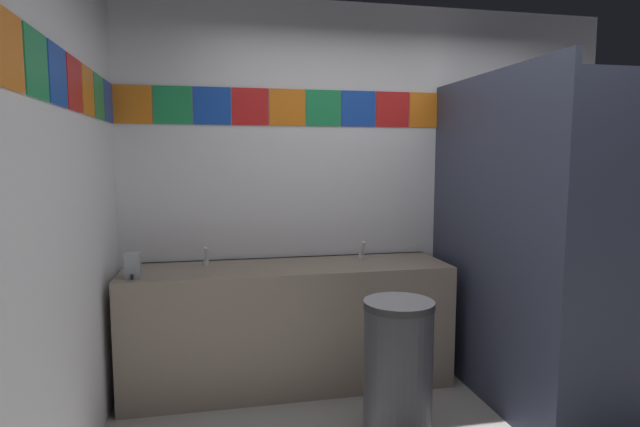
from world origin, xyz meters
TOP-DOWN VIEW (x-y plane):
  - wall_back at (0.00, 1.56)m, footprint 3.70×0.09m
  - wall_side at (-1.89, 0.00)m, footprint 0.09×3.05m
  - vanity_counter at (-0.70, 1.22)m, footprint 2.19×0.60m
  - faucet_left at (-1.25, 1.31)m, footprint 0.04×0.10m
  - faucet_right at (-0.16, 1.31)m, footprint 0.04×0.10m
  - soap_dispenser at (-1.69, 1.04)m, footprint 0.09×0.09m
  - stall_divider at (0.66, 0.50)m, footprint 0.92×1.53m
  - toilet at (1.14, 1.09)m, footprint 0.39×0.49m
  - trash_bin at (-0.21, 0.42)m, footprint 0.39×0.39m

SIDE VIEW (x-z plane):
  - toilet at x=1.14m, z-range -0.07..0.67m
  - trash_bin at x=-0.21m, z-range 0.00..0.78m
  - vanity_counter at x=-0.70m, z-range 0.01..0.85m
  - faucet_left at x=-1.25m, z-range 0.82..0.96m
  - faucet_right at x=-0.16m, z-range 0.82..0.96m
  - soap_dispenser at x=-1.69m, z-range 0.84..1.00m
  - stall_divider at x=0.66m, z-range 0.00..2.10m
  - wall_side at x=-1.89m, z-range 0.01..2.69m
  - wall_back at x=0.00m, z-range 0.01..2.69m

